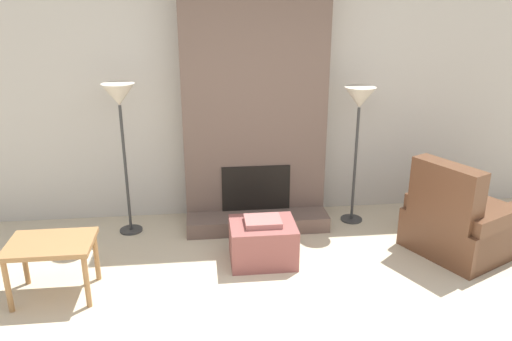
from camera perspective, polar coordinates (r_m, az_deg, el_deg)
wall_back at (r=5.46m, az=-0.44°, el=8.13°), size 8.39×0.06×2.60m
fireplace at (r=5.26m, az=-0.19°, el=6.87°), size 1.50×0.68×2.60m
ottoman at (r=4.69m, az=0.77°, el=-8.12°), size 0.60×0.49×0.43m
armchair at (r=5.26m, az=22.50°, el=-5.70°), size 1.29×1.21×0.94m
side_table at (r=4.42m, az=-22.37°, el=-8.37°), size 0.68×0.49×0.49m
floor_lamp_left at (r=5.07m, az=-15.32°, el=7.29°), size 0.32×0.32×1.57m
floor_lamp_right at (r=5.28m, az=11.71°, el=7.22°), size 0.32×0.32×1.49m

